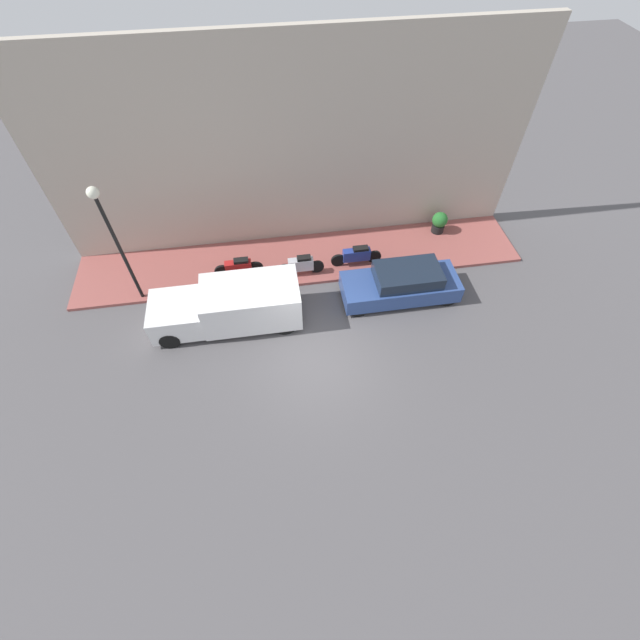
{
  "coord_description": "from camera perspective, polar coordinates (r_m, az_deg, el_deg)",
  "views": [
    {
      "loc": [
        -7.9,
        1.19,
        12.07
      ],
      "look_at": [
        1.23,
        -0.21,
        0.6
      ],
      "focal_mm": 24.0,
      "sensor_mm": 36.0,
      "label": 1
    }
  ],
  "objects": [
    {
      "name": "building_facade",
      "position": [
        16.6,
        -3.77,
        21.63
      ],
      "size": [
        0.3,
        17.68,
        7.83
      ],
      "color": "#B2A899",
      "rests_on": "ground_plane"
    },
    {
      "name": "delivery_van",
      "position": [
        15.15,
        -12.07,
        1.86
      ],
      "size": [
        1.84,
        5.14,
        1.64
      ],
      "color": "white",
      "rests_on": "ground_plane"
    },
    {
      "name": "parked_car",
      "position": [
        16.09,
        10.82,
        4.75
      ],
      "size": [
        1.62,
        4.29,
        1.34
      ],
      "color": "#2D4784",
      "rests_on": "ground_plane"
    },
    {
      "name": "scooter_silver",
      "position": [
        16.62,
        -2.54,
        7.34
      ],
      "size": [
        0.3,
        1.81,
        0.86
      ],
      "color": "#B7B7BF",
      "rests_on": "sidewalk"
    },
    {
      "name": "motorcycle_blue",
      "position": [
        17.08,
        4.92,
        8.6
      ],
      "size": [
        0.3,
        2.02,
        0.83
      ],
      "color": "navy",
      "rests_on": "sidewalk"
    },
    {
      "name": "ground_plane",
      "position": [
        14.48,
        -0.1,
        -5.33
      ],
      "size": [
        60.0,
        60.0,
        0.0
      ],
      "primitive_type": "plane",
      "color": "#514F51"
    },
    {
      "name": "motorcycle_red",
      "position": [
        16.81,
        -10.77,
        6.93
      ],
      "size": [
        0.3,
        1.88,
        0.84
      ],
      "color": "#B21E1E",
      "rests_on": "sidewalk"
    },
    {
      "name": "streetlamp",
      "position": [
        15.36,
        -26.29,
        11.12
      ],
      "size": [
        0.38,
        0.38,
        4.71
      ],
      "color": "black",
      "rests_on": "sidewalk"
    },
    {
      "name": "sidewalk",
      "position": [
        17.62,
        -2.55,
        8.12
      ],
      "size": [
        2.85,
        17.68,
        0.12
      ],
      "color": "#934C47",
      "rests_on": "ground_plane"
    },
    {
      "name": "potted_plant",
      "position": [
        19.19,
        15.63,
        12.48
      ],
      "size": [
        0.64,
        0.64,
        0.93
      ],
      "color": "black",
      "rests_on": "sidewalk"
    }
  ]
}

